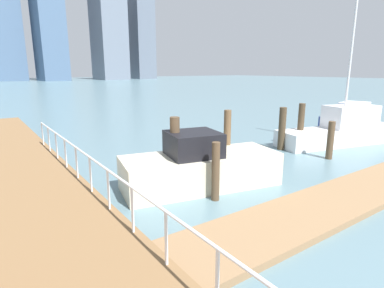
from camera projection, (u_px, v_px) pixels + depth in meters
ground_plane at (104, 142)px, 17.31m from camera, size 300.00×300.00×0.00m
floating_dock at (343, 198)px, 9.52m from camera, size 13.22×2.00×0.18m
boardwalk_railing at (166, 223)px, 5.59m from camera, size 0.06×23.10×1.08m
dock_piling_0 at (282, 129)px, 15.44m from camera, size 0.34×0.34×2.10m
dock_piling_1 at (216, 172)px, 9.42m from camera, size 0.24×0.24×1.81m
dock_piling_2 at (301, 125)px, 16.18m from camera, size 0.32×0.32×2.21m
dock_piling_3 at (227, 142)px, 11.85m from camera, size 0.27×0.27×2.43m
dock_piling_4 at (330, 140)px, 13.87m from camera, size 0.29×0.29×1.69m
dock_piling_5 at (175, 153)px, 10.34m from camera, size 0.31×0.31×2.40m
moored_boat_0 at (344, 130)px, 16.85m from camera, size 7.69×3.46×8.15m
moored_boat_2 at (349, 118)px, 21.99m from camera, size 5.85×3.00×1.62m
moored_boat_4 at (200, 167)px, 10.57m from camera, size 5.54×2.98×1.90m
skyline_tower_3 at (1, 7)px, 106.24m from camera, size 12.09×12.70×48.81m
skyline_tower_5 at (109, 37)px, 122.16m from camera, size 10.82×13.76×32.48m
skyline_tower_6 at (140, 35)px, 134.20m from camera, size 9.42×12.30×36.72m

